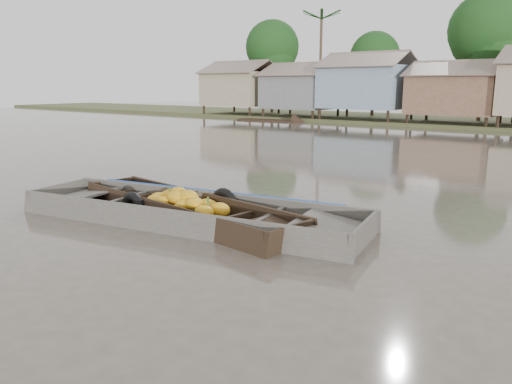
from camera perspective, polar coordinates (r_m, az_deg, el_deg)
The scene contains 3 objects.
ground at distance 10.03m, azimuth -5.48°, elevation -4.55°, with size 120.00×120.00×0.00m, color #4E483C.
banana_boat at distance 11.16m, azimuth -8.36°, elevation -1.86°, with size 6.41×2.27×0.90m.
viewer_boat at distance 10.79m, azimuth -7.52°, elevation -3.04°, with size 8.01×3.45×0.63m.
Camera 1 is at (6.56, -7.03, 2.87)m, focal length 35.00 mm.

